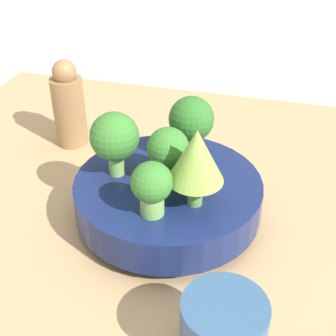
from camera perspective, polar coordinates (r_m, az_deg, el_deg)
The scene contains 10 objects.
ground_plane at distance 0.69m, azimuth 1.43°, elevation -7.32°, with size 6.00×6.00×0.00m, color silver.
table at distance 0.67m, azimuth 1.46°, elevation -5.80°, with size 0.93×0.75×0.05m.
bowl at distance 0.61m, azimuth -0.00°, elevation -3.52°, with size 0.24×0.24×0.06m.
broccoli_floret_back at distance 0.62m, azimuth 2.86°, elevation 5.66°, with size 0.06×0.06×0.09m.
romanesco_piece_near at distance 0.52m, azimuth 3.48°, elevation 1.32°, with size 0.07×0.07×0.10m.
broccoli_floret_left at distance 0.59m, azimuth -6.52°, elevation 3.66°, with size 0.06×0.06×0.09m.
broccoli_floret_front at distance 0.52m, azimuth -1.99°, elevation -2.19°, with size 0.05×0.05×0.07m.
broccoli_floret_center at distance 0.57m, azimuth -0.00°, elevation 2.20°, with size 0.05×0.05×0.08m.
cup at distance 0.46m, azimuth 6.67°, elevation -19.41°, with size 0.08×0.08×0.08m.
pepper_mill at distance 0.78m, azimuth -12.01°, elevation 7.43°, with size 0.05×0.05×0.15m.
Camera 1 is at (0.12, -0.51, 0.45)m, focal length 50.00 mm.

